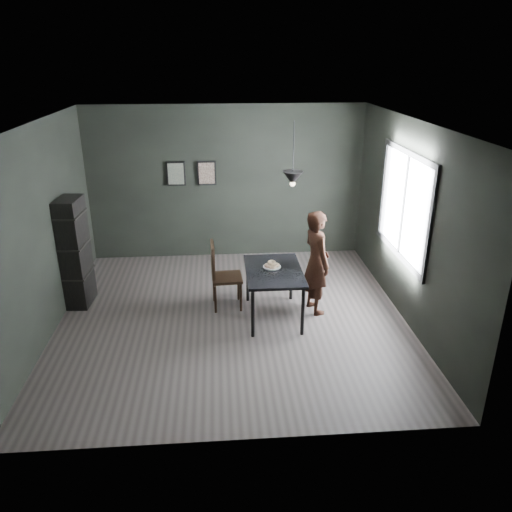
{
  "coord_description": "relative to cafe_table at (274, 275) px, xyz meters",
  "views": [
    {
      "loc": [
        -0.17,
        -6.45,
        3.62
      ],
      "look_at": [
        0.35,
        0.05,
        0.95
      ],
      "focal_mm": 35.0,
      "sensor_mm": 36.0,
      "label": 1
    }
  ],
  "objects": [
    {
      "name": "pendant_lamp",
      "position": [
        0.25,
        0.1,
        1.38
      ],
      "size": [
        0.28,
        0.28,
        0.86
      ],
      "color": "black",
      "rests_on": "ground"
    },
    {
      "name": "woman",
      "position": [
        0.64,
        0.15,
        0.11
      ],
      "size": [
        0.52,
        0.65,
        1.56
      ],
      "primitive_type": "imported",
      "rotation": [
        0.0,
        0.0,
        1.85
      ],
      "color": "black",
      "rests_on": "ground"
    },
    {
      "name": "donut_pile",
      "position": [
        -0.02,
        0.08,
        0.12
      ],
      "size": [
        0.23,
        0.23,
        0.09
      ],
      "rotation": [
        0.0,
        0.0,
        0.03
      ],
      "color": "beige",
      "rests_on": "white_plate"
    },
    {
      "name": "framed_print_right",
      "position": [
        -0.95,
        2.47,
        0.93
      ],
      "size": [
        0.34,
        0.04,
        0.44
      ],
      "color": "black",
      "rests_on": "ground"
    },
    {
      "name": "shelf_unit",
      "position": [
        -2.92,
        0.67,
        0.17
      ],
      "size": [
        0.35,
        0.58,
        1.67
      ],
      "primitive_type": "cube",
      "rotation": [
        0.0,
        0.0,
        -0.07
      ],
      "color": "black",
      "rests_on": "ground"
    },
    {
      "name": "back_wall",
      "position": [
        -0.6,
        2.5,
        0.73
      ],
      "size": [
        5.0,
        0.1,
        2.8
      ],
      "primitive_type": "cube",
      "color": "black",
      "rests_on": "ground"
    },
    {
      "name": "framed_print_left",
      "position": [
        -1.5,
        2.47,
        0.93
      ],
      "size": [
        0.34,
        0.04,
        0.44
      ],
      "color": "black",
      "rests_on": "ground"
    },
    {
      "name": "ground",
      "position": [
        -0.6,
        0.0,
        -0.67
      ],
      "size": [
        5.0,
        5.0,
        0.0
      ],
      "primitive_type": "plane",
      "color": "#383230",
      "rests_on": "ground"
    },
    {
      "name": "window_assembly",
      "position": [
        1.87,
        0.2,
        0.93
      ],
      "size": [
        0.04,
        1.96,
        1.56
      ],
      "color": "white",
      "rests_on": "ground"
    },
    {
      "name": "ceiling",
      "position": [
        -0.6,
        0.0,
        2.13
      ],
      "size": [
        5.0,
        5.0,
        0.02
      ],
      "color": "silver",
      "rests_on": "ground"
    },
    {
      "name": "white_plate",
      "position": [
        -0.02,
        0.08,
        0.08
      ],
      "size": [
        0.23,
        0.23,
        0.01
      ],
      "primitive_type": "cylinder",
      "color": "white",
      "rests_on": "cafe_table"
    },
    {
      "name": "wood_chair",
      "position": [
        -0.76,
        0.38,
        -0.09
      ],
      "size": [
        0.47,
        0.47,
        1.03
      ],
      "rotation": [
        0.0,
        0.0,
        0.05
      ],
      "color": "black",
      "rests_on": "ground"
    },
    {
      "name": "cafe_table",
      "position": [
        0.0,
        0.0,
        0.0
      ],
      "size": [
        0.8,
        1.2,
        0.75
      ],
      "color": "black",
      "rests_on": "ground"
    }
  ]
}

